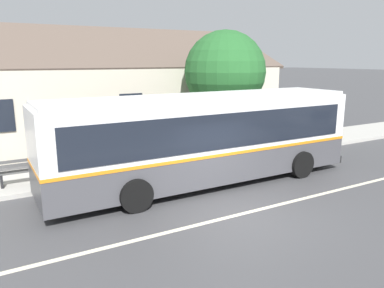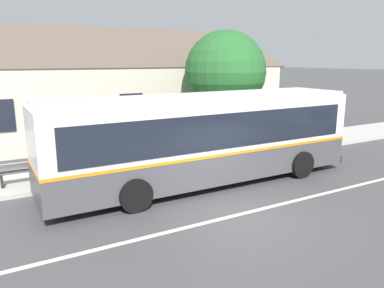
% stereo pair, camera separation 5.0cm
% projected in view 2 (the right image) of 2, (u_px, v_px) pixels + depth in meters
% --- Properties ---
extents(ground_plane, '(300.00, 300.00, 0.00)m').
position_uv_depth(ground_plane, '(241.00, 214.00, 10.68)').
color(ground_plane, '#424244').
extents(sidewalk_far, '(60.00, 3.00, 0.15)m').
position_uv_depth(sidewalk_far, '(156.00, 162.00, 15.76)').
color(sidewalk_far, '#ADAAA3').
rests_on(sidewalk_far, ground).
extents(lane_divider_stripe, '(60.00, 0.16, 0.01)m').
position_uv_depth(lane_divider_stripe, '(241.00, 214.00, 10.68)').
color(lane_divider_stripe, beige).
rests_on(lane_divider_stripe, ground).
extents(community_building, '(24.22, 10.34, 7.15)m').
position_uv_depth(community_building, '(51.00, 101.00, 20.48)').
color(community_building, beige).
rests_on(community_building, ground).
extents(transit_bus, '(11.31, 2.79, 3.13)m').
position_uv_depth(transit_bus, '(205.00, 137.00, 13.04)').
color(transit_bus, '#47474C').
rests_on(transit_bus, ground).
extents(bench_by_building, '(1.59, 0.51, 0.94)m').
position_uv_depth(bench_by_building, '(22.00, 172.00, 12.70)').
color(bench_by_building, '#4C4C4C').
rests_on(bench_by_building, sidewalk_far).
extents(street_tree_primary, '(3.80, 3.80, 5.66)m').
position_uv_depth(street_tree_primary, '(226.00, 74.00, 17.55)').
color(street_tree_primary, '#4C3828').
rests_on(street_tree_primary, ground).
extents(bus_stop_sign, '(0.36, 0.07, 2.40)m').
position_uv_depth(bus_stop_sign, '(305.00, 116.00, 18.19)').
color(bus_stop_sign, gray).
rests_on(bus_stop_sign, sidewalk_far).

